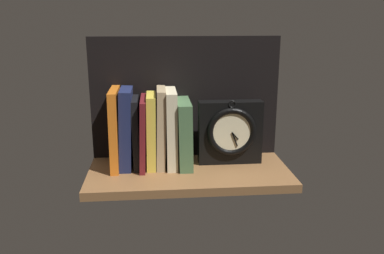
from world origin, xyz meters
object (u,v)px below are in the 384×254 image
at_px(book_cream_twain, 171,128).
at_px(framed_clock, 230,132).
at_px(book_black_skeptic, 136,133).
at_px(book_maroon_dawkins, 143,133).
at_px(book_navy_bierce, 126,128).
at_px(book_yellow_seinlanguage, 151,131).
at_px(book_tan_shortstories, 161,128).
at_px(book_green_romantic, 184,133).
at_px(book_orange_pandolfini, 115,129).

bearing_deg(book_cream_twain, framed_clock, 0.17).
xyz_separation_m(book_black_skeptic, book_maroon_dawkins, (0.02, 0.00, 0.00)).
bearing_deg(framed_clock, book_navy_bierce, -179.90).
bearing_deg(book_black_skeptic, book_yellow_seinlanguage, 0.00).
relative_size(book_black_skeptic, book_maroon_dawkins, 1.00).
height_order(book_yellow_seinlanguage, book_tan_shortstories, book_tan_shortstories).
height_order(book_cream_twain, book_green_romantic, book_cream_twain).
bearing_deg(book_tan_shortstories, framed_clock, 0.15).
bearing_deg(book_orange_pandolfini, book_black_skeptic, 0.00).
height_order(book_navy_bierce, book_cream_twain, book_navy_bierce).
height_order(book_green_romantic, framed_clock, framed_clock).
height_order(book_orange_pandolfini, book_black_skeptic, book_orange_pandolfini).
distance_m(book_black_skeptic, book_tan_shortstories, 0.08).
bearing_deg(book_yellow_seinlanguage, book_black_skeptic, 180.00).
xyz_separation_m(book_orange_pandolfini, book_navy_bierce, (0.03, 0.00, 0.00)).
relative_size(book_orange_pandolfini, book_green_romantic, 1.19).
xyz_separation_m(book_maroon_dawkins, framed_clock, (0.27, 0.00, -0.01)).
height_order(book_orange_pandolfini, book_tan_shortstories, same).
xyz_separation_m(book_orange_pandolfini, book_yellow_seinlanguage, (0.11, 0.00, -0.01)).
bearing_deg(book_green_romantic, book_cream_twain, 180.00).
bearing_deg(book_cream_twain, book_tan_shortstories, 180.00).
height_order(book_black_skeptic, book_green_romantic, book_black_skeptic).
bearing_deg(book_orange_pandolfini, book_maroon_dawkins, 0.00).
xyz_separation_m(book_navy_bierce, book_green_romantic, (0.18, 0.00, -0.02)).
distance_m(book_orange_pandolfini, book_navy_bierce, 0.03).
height_order(book_black_skeptic, book_tan_shortstories, book_tan_shortstories).
relative_size(book_navy_bierce, framed_clock, 1.17).
xyz_separation_m(book_maroon_dawkins, book_yellow_seinlanguage, (0.02, 0.00, 0.01)).
relative_size(book_navy_bierce, book_tan_shortstories, 1.00).
xyz_separation_m(book_yellow_seinlanguage, book_cream_twain, (0.06, 0.00, 0.01)).
distance_m(book_tan_shortstories, book_green_romantic, 0.07).
bearing_deg(book_maroon_dawkins, book_orange_pandolfini, 180.00).
distance_m(book_orange_pandolfini, book_tan_shortstories, 0.14).
relative_size(book_black_skeptic, framed_clock, 1.04).
bearing_deg(book_maroon_dawkins, book_green_romantic, 0.00).
bearing_deg(book_cream_twain, book_maroon_dawkins, 180.00).
distance_m(book_black_skeptic, book_green_romantic, 0.15).
distance_m(book_orange_pandolfini, book_cream_twain, 0.17).
bearing_deg(book_yellow_seinlanguage, book_green_romantic, 0.00).
bearing_deg(framed_clock, book_black_skeptic, -179.89).
bearing_deg(book_navy_bierce, book_orange_pandolfini, 180.00).
height_order(book_orange_pandolfini, book_maroon_dawkins, book_orange_pandolfini).
xyz_separation_m(book_maroon_dawkins, book_cream_twain, (0.09, 0.00, 0.01)).
bearing_deg(book_orange_pandolfini, book_yellow_seinlanguage, 0.00).
bearing_deg(book_navy_bierce, book_maroon_dawkins, 0.00).
bearing_deg(book_green_romantic, book_black_skeptic, 180.00).
relative_size(book_cream_twain, framed_clock, 1.15).
xyz_separation_m(book_cream_twain, framed_clock, (0.18, 0.00, -0.02)).
xyz_separation_m(book_black_skeptic, book_tan_shortstories, (0.07, 0.00, 0.01)).
bearing_deg(book_navy_bierce, book_green_romantic, 0.00).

